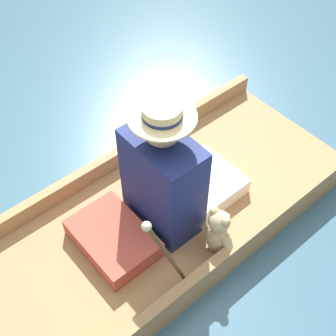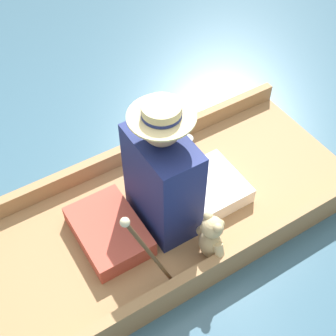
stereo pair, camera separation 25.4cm
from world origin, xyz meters
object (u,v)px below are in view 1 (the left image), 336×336
seated_person (170,177)px  teddy_bear (218,232)px  walking_cane (164,251)px  wine_glass (175,140)px

seated_person → teddy_bear: size_ratio=2.62×
seated_person → walking_cane: 0.56m
wine_glass → walking_cane: bearing=-43.7°
teddy_bear → seated_person: bearing=-174.2°
teddy_bear → walking_cane: bearing=-84.8°
wine_glass → teddy_bear: bearing=-24.3°
wine_glass → walking_cane: size_ratio=0.14×
wine_glass → walking_cane: walking_cane is taller
teddy_bear → walking_cane: (0.04, -0.42, 0.29)m
seated_person → wine_glass: 0.61m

